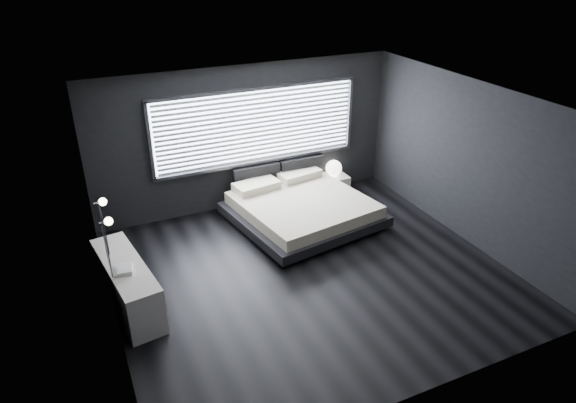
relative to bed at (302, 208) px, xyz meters
name	(u,v)px	position (x,y,z in m)	size (l,w,h in m)	color
room	(312,195)	(-0.62, -1.60, 1.11)	(6.04, 6.00, 2.80)	black
window	(257,127)	(-0.42, 1.10, 1.32)	(4.14, 0.09, 1.52)	white
headboard	(280,174)	(0.01, 1.04, 0.28)	(1.96, 0.16, 0.52)	black
sconce_near	(108,221)	(-3.51, -1.55, 1.31)	(0.18, 0.11, 0.11)	silver
sconce_far	(102,202)	(-3.51, -0.95, 1.31)	(0.18, 0.11, 0.11)	silver
wall_art_upper	(103,227)	(-3.60, -2.15, 1.56)	(0.01, 0.48, 0.48)	#47474C
wall_art_lower	(107,251)	(-3.60, -1.90, 1.09)	(0.01, 0.48, 0.48)	#47474C
bed	(302,208)	(0.00, 0.00, 0.00)	(2.77, 2.68, 0.63)	black
nightstand	(331,184)	(1.14, 0.90, -0.11)	(0.64, 0.53, 0.37)	white
orb_lamp	(334,168)	(1.18, 0.89, 0.25)	(0.34, 0.34, 0.34)	white
dresser	(128,284)	(-3.39, -1.22, 0.07)	(0.76, 1.86, 0.72)	white
book_stack	(124,269)	(-3.42, -1.41, 0.46)	(0.29, 0.35, 0.06)	white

